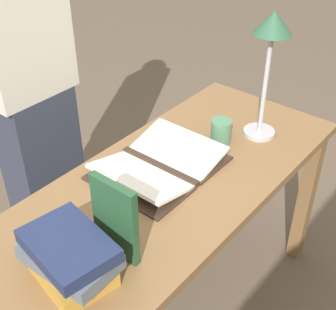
# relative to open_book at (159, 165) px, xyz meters

# --- Properties ---
(ground_plane) EXTENTS (12.00, 12.00, 0.00)m
(ground_plane) POSITION_rel_open_book_xyz_m (0.01, 0.07, -0.76)
(ground_plane) COLOR brown
(reading_desk) EXTENTS (1.42, 0.62, 0.75)m
(reading_desk) POSITION_rel_open_book_xyz_m (0.01, 0.07, -0.13)
(reading_desk) COLOR brown
(reading_desk) RESTS_ON ground_plane
(open_book) EXTENTS (0.44, 0.35, 0.06)m
(open_book) POSITION_rel_open_book_xyz_m (0.00, 0.00, 0.00)
(open_book) COLOR #38281E
(open_book) RESTS_ON reading_desk
(book_stack_tall) EXTENTS (0.21, 0.27, 0.14)m
(book_stack_tall) POSITION_rel_open_book_xyz_m (0.53, 0.14, 0.06)
(book_stack_tall) COLOR #BC8933
(book_stack_tall) RESTS_ON reading_desk
(book_standing_upright) EXTENTS (0.02, 0.16, 0.25)m
(book_standing_upright) POSITION_rel_open_book_xyz_m (0.38, 0.16, 0.11)
(book_standing_upright) COLOR #234C2D
(book_standing_upright) RESTS_ON reading_desk
(reading_lamp) EXTENTS (0.14, 0.14, 0.50)m
(reading_lamp) POSITION_rel_open_book_xyz_m (-0.43, 0.16, 0.36)
(reading_lamp) COLOR #ADADB2
(reading_lamp) RESTS_ON reading_desk
(coffee_mug) EXTENTS (0.11, 0.08, 0.09)m
(coffee_mug) POSITION_rel_open_book_xyz_m (-0.29, 0.07, 0.03)
(coffee_mug) COLOR #4C7F5B
(coffee_mug) RESTS_ON reading_desk
(person_reader) EXTENTS (0.36, 0.22, 1.81)m
(person_reader) POSITION_rel_open_book_xyz_m (0.06, -0.64, 0.14)
(person_reader) COLOR #2D3342
(person_reader) RESTS_ON ground_plane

